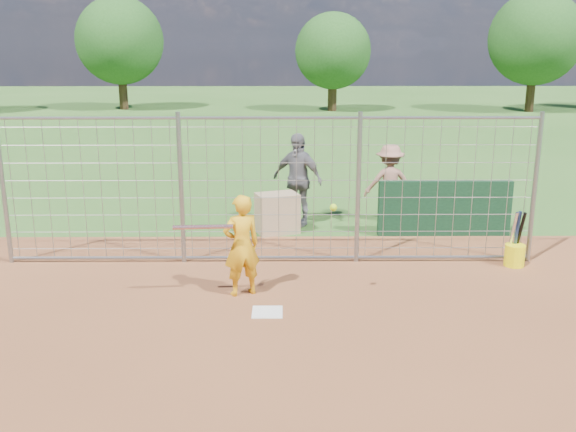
{
  "coord_description": "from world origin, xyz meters",
  "views": [
    {
      "loc": [
        0.23,
        -8.59,
        3.68
      ],
      "look_at": [
        0.3,
        0.8,
        1.15
      ],
      "focal_mm": 40.0,
      "sensor_mm": 36.0,
      "label": 1
    }
  ],
  "objects_px": {
    "batter": "(242,246)",
    "equipment_bin": "(277,213)",
    "bucket_with_bats": "(515,252)",
    "bystander_c": "(389,183)",
    "bystander_b": "(297,179)"
  },
  "relations": [
    {
      "from": "batter",
      "to": "bucket_with_bats",
      "type": "distance_m",
      "value": 4.77
    },
    {
      "from": "batter",
      "to": "equipment_bin",
      "type": "distance_m",
      "value": 3.36
    },
    {
      "from": "batter",
      "to": "bystander_b",
      "type": "height_order",
      "value": "bystander_b"
    },
    {
      "from": "bystander_c",
      "to": "equipment_bin",
      "type": "distance_m",
      "value": 2.57
    },
    {
      "from": "equipment_bin",
      "to": "bystander_b",
      "type": "bearing_deg",
      "value": 37.03
    },
    {
      "from": "bucket_with_bats",
      "to": "batter",
      "type": "bearing_deg",
      "value": -164.65
    },
    {
      "from": "bucket_with_bats",
      "to": "equipment_bin",
      "type": "bearing_deg",
      "value": 153.24
    },
    {
      "from": "bystander_c",
      "to": "bucket_with_bats",
      "type": "xyz_separation_m",
      "value": [
        1.69,
        -2.94,
        -0.58
      ]
    },
    {
      "from": "bystander_c",
      "to": "bucket_with_bats",
      "type": "relative_size",
      "value": 1.69
    },
    {
      "from": "bystander_b",
      "to": "equipment_bin",
      "type": "relative_size",
      "value": 2.41
    },
    {
      "from": "batter",
      "to": "equipment_bin",
      "type": "relative_size",
      "value": 1.94
    },
    {
      "from": "batter",
      "to": "equipment_bin",
      "type": "xyz_separation_m",
      "value": [
        0.5,
        3.3,
        -0.38
      ]
    },
    {
      "from": "bucket_with_bats",
      "to": "bystander_c",
      "type": "bearing_deg",
      "value": 119.92
    },
    {
      "from": "bystander_c",
      "to": "equipment_bin",
      "type": "bearing_deg",
      "value": 19.11
    },
    {
      "from": "bystander_b",
      "to": "equipment_bin",
      "type": "xyz_separation_m",
      "value": [
        -0.41,
        -0.61,
        -0.56
      ]
    }
  ]
}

